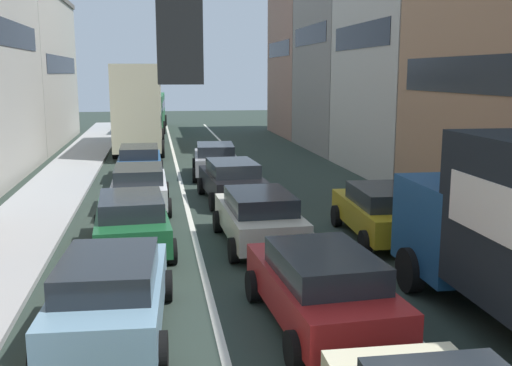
{
  "coord_description": "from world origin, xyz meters",
  "views": [
    {
      "loc": [
        -2.72,
        -3.91,
        4.6
      ],
      "look_at": [
        0.0,
        12.0,
        1.6
      ],
      "focal_mm": 41.6,
      "sensor_mm": 36.0,
      "label": 1
    }
  ],
  "objects_px": {
    "sedan_left_lane_fifth": "(140,162)",
    "bus_far_queue_secondary": "(148,109)",
    "sedan_centre_lane_second": "(321,286)",
    "sedan_left_lane_third": "(132,220)",
    "wagon_left_lane_second": "(111,292)",
    "sedan_left_lane_fourth": "(139,186)",
    "hatchback_centre_lane_third": "(259,216)",
    "sedan_centre_lane_fifth": "(215,159)",
    "sedan_right_lane_behind_truck": "(383,211)",
    "coupe_centre_lane_fourth": "(232,180)",
    "bus_mid_queue_primary": "(139,103)"
  },
  "relations": [
    {
      "from": "sedan_left_lane_fifth",
      "to": "bus_far_queue_secondary",
      "type": "height_order",
      "value": "bus_far_queue_secondary"
    },
    {
      "from": "sedan_centre_lane_second",
      "to": "sedan_left_lane_third",
      "type": "relative_size",
      "value": 1.0
    },
    {
      "from": "wagon_left_lane_second",
      "to": "sedan_left_lane_fourth",
      "type": "relative_size",
      "value": 1.02
    },
    {
      "from": "sedan_centre_lane_second",
      "to": "wagon_left_lane_second",
      "type": "height_order",
      "value": "same"
    },
    {
      "from": "hatchback_centre_lane_third",
      "to": "sedan_left_lane_fourth",
      "type": "bearing_deg",
      "value": 31.73
    },
    {
      "from": "wagon_left_lane_second",
      "to": "sedan_centre_lane_fifth",
      "type": "height_order",
      "value": "same"
    },
    {
      "from": "sedan_centre_lane_second",
      "to": "sedan_left_lane_fourth",
      "type": "bearing_deg",
      "value": 15.09
    },
    {
      "from": "sedan_centre_lane_second",
      "to": "bus_far_queue_secondary",
      "type": "distance_m",
      "value": 39.3
    },
    {
      "from": "sedan_centre_lane_fifth",
      "to": "sedan_right_lane_behind_truck",
      "type": "distance_m",
      "value": 11.52
    },
    {
      "from": "sedan_left_lane_third",
      "to": "sedan_left_lane_fourth",
      "type": "relative_size",
      "value": 1.02
    },
    {
      "from": "sedan_left_lane_fifth",
      "to": "sedan_left_lane_fourth",
      "type": "bearing_deg",
      "value": -179.28
    },
    {
      "from": "coupe_centre_lane_fourth",
      "to": "sedan_centre_lane_fifth",
      "type": "height_order",
      "value": "same"
    },
    {
      "from": "sedan_left_lane_third",
      "to": "coupe_centre_lane_fourth",
      "type": "height_order",
      "value": "same"
    },
    {
      "from": "bus_far_queue_secondary",
      "to": "sedan_centre_lane_second",
      "type": "bearing_deg",
      "value": -173.01
    },
    {
      "from": "hatchback_centre_lane_third",
      "to": "sedan_left_lane_fourth",
      "type": "distance_m",
      "value": 5.95
    },
    {
      "from": "bus_far_queue_secondary",
      "to": "sedan_left_lane_fifth",
      "type": "bearing_deg",
      "value": -178.46
    },
    {
      "from": "sedan_left_lane_third",
      "to": "bus_mid_queue_primary",
      "type": "distance_m",
      "value": 20.67
    },
    {
      "from": "bus_mid_queue_primary",
      "to": "sedan_left_lane_fifth",
      "type": "bearing_deg",
      "value": -178.13
    },
    {
      "from": "sedan_centre_lane_second",
      "to": "sedan_right_lane_behind_truck",
      "type": "bearing_deg",
      "value": -34.84
    },
    {
      "from": "sedan_left_lane_fourth",
      "to": "sedan_left_lane_fifth",
      "type": "xyz_separation_m",
      "value": [
        -0.11,
        5.79,
        0.0
      ]
    },
    {
      "from": "bus_mid_queue_primary",
      "to": "bus_far_queue_secondary",
      "type": "height_order",
      "value": "bus_mid_queue_primary"
    },
    {
      "from": "bus_mid_queue_primary",
      "to": "bus_far_queue_secondary",
      "type": "bearing_deg",
      "value": -0.63
    },
    {
      "from": "wagon_left_lane_second",
      "to": "sedan_left_lane_fourth",
      "type": "height_order",
      "value": "same"
    },
    {
      "from": "sedan_left_lane_fifth",
      "to": "hatchback_centre_lane_third",
      "type": "bearing_deg",
      "value": -162.89
    },
    {
      "from": "sedan_left_lane_third",
      "to": "sedan_left_lane_fifth",
      "type": "bearing_deg",
      "value": -2.85
    },
    {
      "from": "sedan_centre_lane_second",
      "to": "sedan_left_lane_third",
      "type": "xyz_separation_m",
      "value": [
        -3.56,
        5.53,
        0.0
      ]
    },
    {
      "from": "sedan_centre_lane_second",
      "to": "sedan_left_lane_third",
      "type": "bearing_deg",
      "value": 29.37
    },
    {
      "from": "sedan_left_lane_fourth",
      "to": "bus_mid_queue_primary",
      "type": "relative_size",
      "value": 0.41
    },
    {
      "from": "coupe_centre_lane_fourth",
      "to": "sedan_left_lane_fourth",
      "type": "distance_m",
      "value": 3.35
    },
    {
      "from": "sedan_right_lane_behind_truck",
      "to": "sedan_left_lane_third",
      "type": "bearing_deg",
      "value": 92.23
    },
    {
      "from": "wagon_left_lane_second",
      "to": "coupe_centre_lane_fourth",
      "type": "relative_size",
      "value": 1.0
    },
    {
      "from": "coupe_centre_lane_fourth",
      "to": "bus_mid_queue_primary",
      "type": "height_order",
      "value": "bus_mid_queue_primary"
    },
    {
      "from": "sedan_left_lane_fifth",
      "to": "sedan_right_lane_behind_truck",
      "type": "distance_m",
      "value": 12.76
    },
    {
      "from": "wagon_left_lane_second",
      "to": "sedan_left_lane_third",
      "type": "xyz_separation_m",
      "value": [
        0.19,
        5.21,
        0.0
      ]
    },
    {
      "from": "wagon_left_lane_second",
      "to": "bus_mid_queue_primary",
      "type": "xyz_separation_m",
      "value": [
        -0.0,
        25.79,
        2.03
      ]
    },
    {
      "from": "wagon_left_lane_second",
      "to": "sedan_left_lane_fourth",
      "type": "xyz_separation_m",
      "value": [
        0.27,
        10.07,
        0.0
      ]
    },
    {
      "from": "coupe_centre_lane_fourth",
      "to": "sedan_left_lane_fourth",
      "type": "xyz_separation_m",
      "value": [
        -3.28,
        -0.71,
        0.0
      ]
    },
    {
      "from": "sedan_left_lane_fifth",
      "to": "sedan_centre_lane_second",
      "type": "bearing_deg",
      "value": -167.9
    },
    {
      "from": "sedan_left_lane_fourth",
      "to": "sedan_left_lane_fifth",
      "type": "bearing_deg",
      "value": 0.72
    },
    {
      "from": "coupe_centre_lane_fourth",
      "to": "sedan_left_lane_fifth",
      "type": "xyz_separation_m",
      "value": [
        -3.39,
        5.08,
        0.0
      ]
    },
    {
      "from": "coupe_centre_lane_fourth",
      "to": "sedan_centre_lane_second",
      "type": "bearing_deg",
      "value": 177.5
    },
    {
      "from": "sedan_centre_lane_fifth",
      "to": "bus_mid_queue_primary",
      "type": "relative_size",
      "value": 0.42
    },
    {
      "from": "coupe_centre_lane_fourth",
      "to": "bus_mid_queue_primary",
      "type": "distance_m",
      "value": 15.56
    },
    {
      "from": "coupe_centre_lane_fourth",
      "to": "sedan_left_lane_third",
      "type": "bearing_deg",
      "value": 145.32
    },
    {
      "from": "coupe_centre_lane_fourth",
      "to": "sedan_left_lane_fifth",
      "type": "relative_size",
      "value": 1.02
    },
    {
      "from": "coupe_centre_lane_fourth",
      "to": "sedan_left_lane_fifth",
      "type": "distance_m",
      "value": 6.11
    },
    {
      "from": "sedan_left_lane_fourth",
      "to": "sedan_centre_lane_fifth",
      "type": "distance_m",
      "value": 6.82
    },
    {
      "from": "sedan_left_lane_fifth",
      "to": "bus_mid_queue_primary",
      "type": "bearing_deg",
      "value": 0.51
    },
    {
      "from": "sedan_left_lane_third",
      "to": "coupe_centre_lane_fourth",
      "type": "bearing_deg",
      "value": -34.16
    },
    {
      "from": "sedan_left_lane_fourth",
      "to": "sedan_left_lane_fifth",
      "type": "relative_size",
      "value": 1.0
    }
  ]
}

